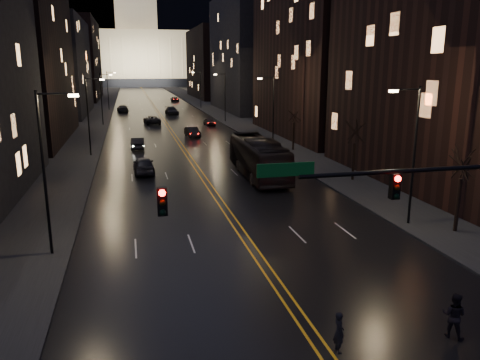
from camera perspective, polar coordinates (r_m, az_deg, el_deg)
ground at (r=19.87m, az=8.01°, el=-17.23°), size 900.00×900.00×0.00m
road at (r=146.30m, az=-10.90°, el=9.48°), size 20.00×320.00×0.02m
sidewalk_left at (r=146.34m, az=-16.45°, el=9.20°), size 8.00×320.00×0.16m
sidewalk_right at (r=147.57m, az=-5.39°, el=9.73°), size 8.00×320.00×0.16m
center_line at (r=146.29m, az=-10.90°, el=9.49°), size 0.62×320.00×0.01m
building_left_mid at (r=71.40m, az=-26.05°, el=15.45°), size 12.00×30.00×28.00m
building_left_far at (r=108.78m, az=-21.55°, el=12.69°), size 12.00×34.00×20.00m
building_left_dist at (r=156.49m, az=-19.21°, el=13.64°), size 12.00×40.00×24.00m
building_right_near at (r=45.15m, az=25.04°, el=14.80°), size 12.00×26.00×24.00m
building_right_tall at (r=71.84m, az=9.90°, el=20.58°), size 12.00×30.00×38.00m
building_right_mid at (r=111.28m, az=1.01°, el=15.16°), size 12.00×34.00×26.00m
building_right_dist at (r=158.20m, az=-3.42°, el=13.98°), size 12.00×40.00×22.00m
capitol at (r=265.97m, az=-12.34°, el=14.91°), size 90.00×50.00×58.50m
traffic_signal at (r=20.69m, az=23.94°, el=-1.68°), size 17.29×0.45×7.00m
streetlamp_right_near at (r=31.46m, az=20.24°, el=3.56°), size 2.13×0.25×9.00m
streetlamp_left_near at (r=26.65m, az=-22.47°, el=1.66°), size 2.13×0.25×9.00m
streetlamp_right_mid at (r=58.63m, az=3.91°, el=8.70°), size 2.13×0.25×9.00m
streetlamp_left_mid at (r=56.20m, az=-17.88°, el=7.86°), size 2.13×0.25×9.00m
streetlamp_right_far at (r=87.67m, az=-1.96°, el=10.37°), size 2.13×0.25×9.00m
streetlamp_left_far at (r=86.06m, az=-16.43°, el=9.77°), size 2.13×0.25×9.00m
streetlamp_right_dist at (r=117.19m, az=-4.92°, el=11.17°), size 2.13×0.25×9.00m
streetlamp_left_dist at (r=115.99m, az=-15.73°, el=10.69°), size 2.13×0.25×9.00m
tree_right_near at (r=31.25m, az=25.51°, el=1.96°), size 2.40×2.40×6.65m
tree_right_mid at (r=42.88m, az=13.87°, el=5.75°), size 2.40×2.40×6.65m
tree_right_far at (r=57.49m, az=6.60°, el=7.98°), size 2.40×2.40×6.65m
bus at (r=44.08m, az=2.25°, el=2.76°), size 3.36×13.05×3.62m
oncoming_car_a at (r=46.43m, az=-11.65°, el=1.79°), size 2.06×4.82×1.62m
oncoming_car_b at (r=60.43m, az=-12.36°, el=4.41°), size 1.78×4.57×1.48m
oncoming_car_c at (r=86.29m, az=-10.69°, el=7.21°), size 3.11×5.69×1.51m
oncoming_car_d at (r=110.84m, az=-14.11°, el=8.44°), size 2.78×5.61×1.57m
receding_car_a at (r=69.61m, az=-5.83°, el=5.84°), size 2.02×4.57×1.46m
receding_car_b at (r=82.65m, az=-3.75°, el=7.08°), size 1.78×4.00×1.34m
receding_car_c at (r=102.37m, az=-8.32°, el=8.32°), size 2.79×5.80×1.63m
receding_car_d at (r=141.59m, az=-7.95°, el=9.73°), size 2.24×4.81×1.33m
pedestrian_a at (r=18.16m, az=11.97°, el=-17.68°), size 0.40×0.59×1.59m
pedestrian_b at (r=20.30m, az=24.61°, el=-14.77°), size 0.95×0.98×1.82m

